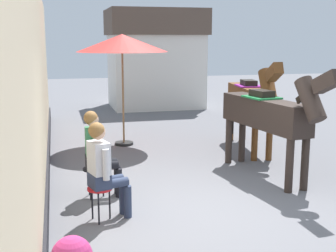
% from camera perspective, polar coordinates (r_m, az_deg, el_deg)
% --- Properties ---
extents(ground_plane, '(40.00, 40.00, 0.00)m').
position_cam_1_polar(ground_plane, '(9.53, -0.32, -4.08)').
color(ground_plane, slate).
extents(pub_facade_wall, '(0.34, 14.00, 3.40)m').
position_cam_1_polar(pub_facade_wall, '(7.50, -16.72, 3.31)').
color(pub_facade_wall, '#CCB793').
rests_on(pub_facade_wall, ground_plane).
extents(distant_cottage, '(3.40, 2.60, 3.50)m').
position_cam_1_polar(distant_cottage, '(16.59, -1.63, 8.64)').
color(distant_cottage, silver).
rests_on(distant_cottage, ground_plane).
extents(seated_visitor_near, '(0.61, 0.48, 1.39)m').
position_cam_1_polar(seated_visitor_near, '(6.22, -8.15, -5.02)').
color(seated_visitor_near, red).
rests_on(seated_visitor_near, ground_plane).
extents(seated_visitor_far, '(0.61, 0.49, 1.39)m').
position_cam_1_polar(seated_visitor_far, '(7.14, -8.93, -2.94)').
color(seated_visitor_far, black).
rests_on(seated_visitor_far, ground_plane).
extents(saddled_horse_near, '(0.76, 2.98, 2.06)m').
position_cam_1_polar(saddled_horse_near, '(8.21, 12.59, 1.46)').
color(saddled_horse_near, '#2D231E').
rests_on(saddled_horse_near, ground_plane).
extents(saddled_horse_far, '(0.73, 2.99, 2.06)m').
position_cam_1_polar(saddled_horse_far, '(10.14, 10.46, 3.33)').
color(saddled_horse_far, brown).
rests_on(saddled_horse_far, ground_plane).
extents(cafe_parasol, '(2.10, 2.10, 2.58)m').
position_cam_1_polar(cafe_parasol, '(10.49, -5.82, 10.30)').
color(cafe_parasol, black).
rests_on(cafe_parasol, ground_plane).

